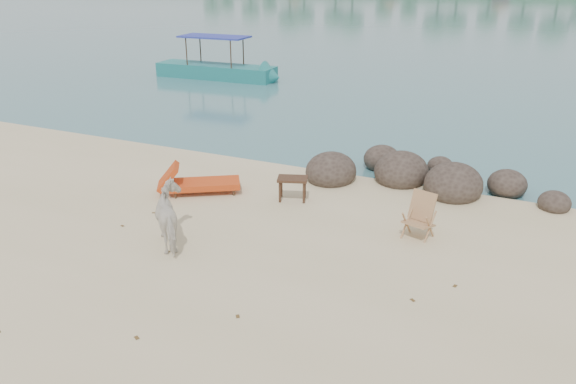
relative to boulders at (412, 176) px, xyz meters
name	(u,v)px	position (x,y,z in m)	size (l,w,h in m)	color
water	(529,1)	(-1.22, 83.96, -0.22)	(400.00, 400.00, 0.00)	#3A6D74
boulders	(412,176)	(0.00, 0.00, 0.00)	(6.43, 3.02, 1.07)	#322721
cow	(173,218)	(-3.62, -5.38, 0.38)	(0.65, 1.44, 1.21)	white
side_table	(292,190)	(-2.37, -2.30, 0.06)	(0.71, 0.46, 0.57)	#381E16
lounge_chair	(204,181)	(-4.56, -2.75, 0.10)	(2.17, 0.76, 0.65)	#C53F17
deck_chair	(419,219)	(0.81, -3.03, 0.24)	(0.58, 0.64, 0.92)	#A67F53
boat_near	(215,43)	(-12.41, 10.71, 1.46)	(6.93, 1.56, 3.36)	#1E7373
dead_leaves	(237,303)	(-1.42, -6.71, -0.22)	(8.27, 4.80, 0.00)	brown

